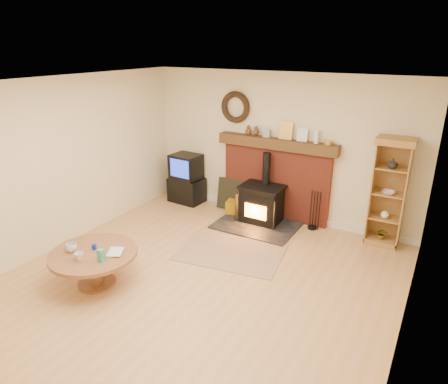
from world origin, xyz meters
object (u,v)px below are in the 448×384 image
Objects in this scene: coffee_table at (93,258)px; curio_cabinet at (389,192)px; tv_unit at (186,179)px; wood_stove at (261,205)px.

curio_cabinet is at bearing 45.44° from coffee_table.
curio_cabinet is at bearing 1.27° from tv_unit.
tv_unit is 0.57× the size of curio_cabinet.
wood_stove is at bearing 69.45° from coffee_table.
wood_stove is 1.42× the size of tv_unit.
coffee_table is (0.67, -3.07, -0.08)m from tv_unit.
coffee_table is (-3.10, -3.15, -0.48)m from curio_cabinet.
tv_unit is 0.86× the size of coffee_table.
coffee_table is (-1.08, -2.87, 0.05)m from wood_stove.
coffee_table is at bearing -77.77° from tv_unit.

